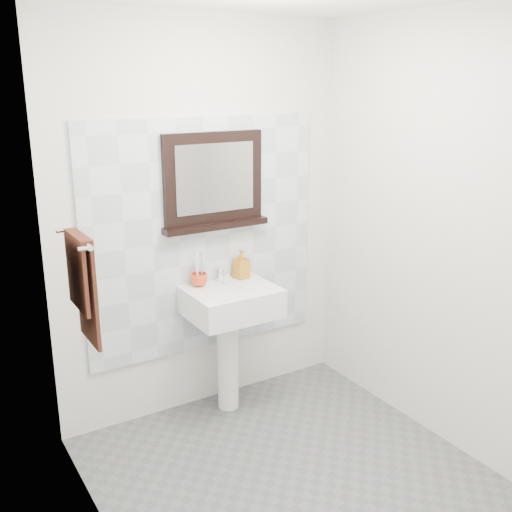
{
  "coord_description": "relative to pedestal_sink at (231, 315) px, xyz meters",
  "views": [
    {
      "loc": [
        -1.65,
        -2.23,
        2.11
      ],
      "look_at": [
        0.05,
        0.55,
        1.15
      ],
      "focal_mm": 42.0,
      "sensor_mm": 36.0,
      "label": 1
    }
  ],
  "objects": [
    {
      "name": "hand_towel",
      "position": [
        -1.0,
        -0.35,
        0.51
      ],
      "size": [
        0.06,
        0.3,
        0.55
      ],
      "color": "black",
      "rests_on": "towel_bar"
    },
    {
      "name": "framed_mirror",
      "position": [
        -0.01,
        0.19,
        0.82
      ],
      "size": [
        0.71,
        0.11,
        0.6
      ],
      "color": "black",
      "rests_on": "back_wall"
    },
    {
      "name": "left_wall",
      "position": [
        -1.06,
        -0.87,
        0.57
      ],
      "size": [
        0.01,
        2.2,
        2.5
      ],
      "primitive_type": "cube",
      "color": "silver",
      "rests_on": "ground"
    },
    {
      "name": "front_wall",
      "position": [
        -0.06,
        -1.97,
        0.57
      ],
      "size": [
        2.0,
        0.01,
        2.5
      ],
      "primitive_type": "cube",
      "color": "silver",
      "rests_on": "ground"
    },
    {
      "name": "right_wall",
      "position": [
        0.94,
        -0.87,
        0.57
      ],
      "size": [
        0.01,
        2.2,
        2.5
      ],
      "primitive_type": "cube",
      "color": "silver",
      "rests_on": "ground"
    },
    {
      "name": "floor",
      "position": [
        -0.06,
        -0.87,
        -0.68
      ],
      "size": [
        2.0,
        2.2,
        0.01
      ],
      "primitive_type": "cube",
      "color": "#5C5E61",
      "rests_on": "ground"
    },
    {
      "name": "towel_bar",
      "position": [
        -1.01,
        -0.35,
        0.72
      ],
      "size": [
        0.07,
        0.4,
        0.03
      ],
      "color": "silver",
      "rests_on": "left_wall"
    },
    {
      "name": "soap_dispenser",
      "position": [
        0.15,
        0.13,
        0.28
      ],
      "size": [
        0.1,
        0.1,
        0.19
      ],
      "primitive_type": "imported",
      "rotation": [
        0.0,
        0.0,
        0.1
      ],
      "color": "#AE4E14",
      "rests_on": "pedestal_sink"
    },
    {
      "name": "toothbrushes",
      "position": [
        -0.15,
        0.13,
        0.31
      ],
      "size": [
        0.05,
        0.04,
        0.21
      ],
      "color": "white",
      "rests_on": "toothbrush_cup"
    },
    {
      "name": "splashback",
      "position": [
        -0.06,
        0.21,
        0.47
      ],
      "size": [
        1.6,
        0.02,
        1.5
      ],
      "primitive_type": "cube",
      "color": "silver",
      "rests_on": "back_wall"
    },
    {
      "name": "pedestal_sink",
      "position": [
        0.0,
        0.0,
        0.0
      ],
      "size": [
        0.55,
        0.44,
        0.96
      ],
      "color": "white",
      "rests_on": "ground"
    },
    {
      "name": "back_wall",
      "position": [
        -0.06,
        0.23,
        0.57
      ],
      "size": [
        2.0,
        0.01,
        2.5
      ],
      "primitive_type": "cube",
      "color": "silver",
      "rests_on": "ground"
    },
    {
      "name": "toothbrush_cup",
      "position": [
        -0.15,
        0.13,
        0.23
      ],
      "size": [
        0.11,
        0.11,
        0.08
      ],
      "primitive_type": "imported",
      "rotation": [
        0.0,
        0.0,
        0.03
      ],
      "color": "#EC421B",
      "rests_on": "pedestal_sink"
    }
  ]
}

